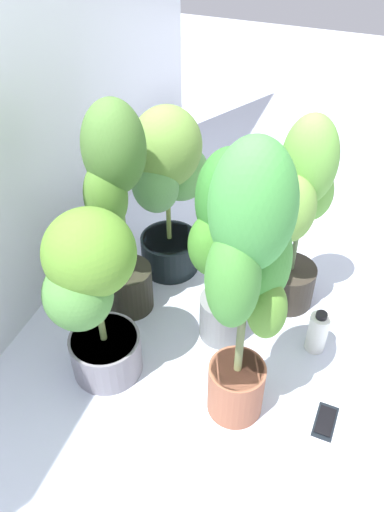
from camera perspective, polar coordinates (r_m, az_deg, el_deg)
The scene contains 10 objects.
ground_plane at distance 2.10m, azimuth 4.98°, elevation -9.62°, with size 8.00×8.00×0.00m, color silver.
potted_plant_back_left at distance 1.73m, azimuth -10.97°, elevation -3.81°, with size 0.42×0.39×0.72m.
potted_plant_front_left at distance 1.45m, azimuth 6.21°, elevation -2.01°, with size 0.36×0.27×1.06m.
potted_plant_front_right at distance 1.98m, azimuth 11.75°, elevation 4.84°, with size 0.38×0.28×0.86m.
potted_plant_back_right at distance 2.15m, azimuth -2.58°, elevation 8.07°, with size 0.43×0.38×0.79m.
potted_plant_center at distance 1.77m, azimuth 3.61°, elevation 2.23°, with size 0.36×0.31×0.84m.
potted_plant_back_center at distance 1.89m, azimuth -8.22°, elevation 6.10°, with size 0.30×0.28×0.93m.
cell_phone at distance 1.95m, azimuth 14.40°, elevation -17.13°, with size 0.15×0.08×0.01m.
floor_fan at distance 2.48m, azimuth 7.97°, elevation 5.65°, with size 0.28×0.28×0.32m.
nutrient_bottle at distance 2.08m, azimuth 13.60°, elevation -8.10°, with size 0.08×0.08×0.19m.
Camera 1 is at (-1.31, -0.29, 1.62)m, focal length 36.50 mm.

